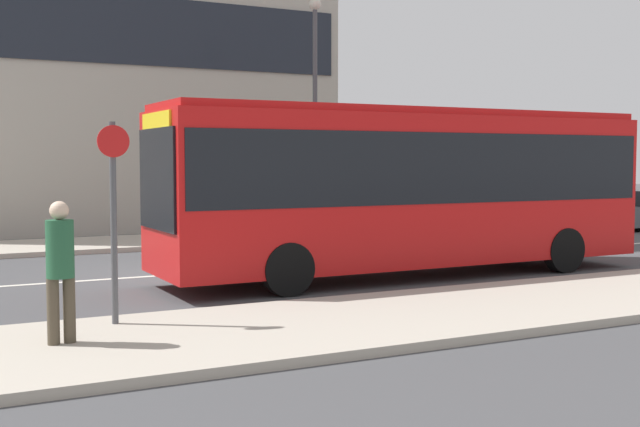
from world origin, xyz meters
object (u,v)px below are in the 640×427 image
pedestrian_near_stop (60,263)px  bus_stop_sign (114,207)px  city_bus (408,181)px  parked_car_0 (526,216)px  street_lamp (315,92)px

pedestrian_near_stop → bus_stop_sign: bearing=-141.5°
city_bus → parked_car_0: 10.46m
pedestrian_near_stop → street_lamp: size_ratio=0.25×
city_bus → parked_car_0: size_ratio=2.35×
bus_stop_sign → street_lamp: 13.34m
city_bus → street_lamp: street_lamp is taller
parked_car_0 → street_lamp: size_ratio=0.64×
city_bus → parked_car_0: (8.49, 5.96, -1.36)m
pedestrian_near_stop → street_lamp: street_lamp is taller
city_bus → street_lamp: bearing=83.2°
city_bus → pedestrian_near_stop: city_bus is taller
parked_car_0 → bus_stop_sign: (-15.15, -8.70, 1.15)m
city_bus → pedestrian_near_stop: (-7.53, -3.65, -0.83)m
parked_car_0 → pedestrian_near_stop: (-16.02, -9.61, 0.53)m
pedestrian_near_stop → bus_stop_sign: bus_stop_sign is taller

